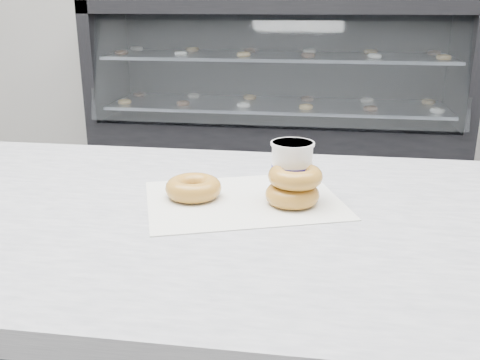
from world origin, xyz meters
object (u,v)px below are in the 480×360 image
object	(u,v)px
display_case	(276,118)
donut_single	(193,188)
donut_stack	(294,185)
coffee_cup	(292,170)

from	to	relation	value
display_case	donut_single	distance (m)	2.71
donut_stack	coffee_cup	size ratio (longest dim) A/B	1.19
display_case	donut_stack	size ratio (longest dim) A/B	19.42
donut_single	coffee_cup	world-z (taller)	coffee_cup
coffee_cup	donut_single	bearing A→B (deg)	-173.83
display_case	donut_stack	world-z (taller)	display_case
display_case	donut_stack	bearing A→B (deg)	-84.64
display_case	donut_stack	xyz separation A→B (m)	(0.25, -2.67, 0.44)
display_case	coffee_cup	world-z (taller)	display_case
donut_single	coffee_cup	xyz separation A→B (m)	(0.17, 0.03, 0.03)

